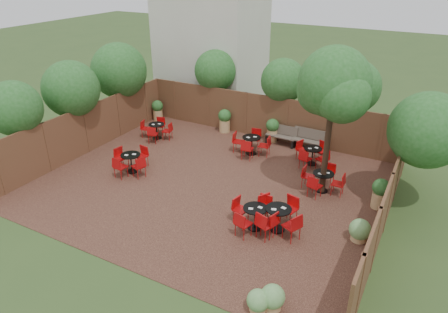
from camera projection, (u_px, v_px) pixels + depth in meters
The scene contains 13 objects.
ground at pixel (211, 185), 15.06m from camera, with size 80.00×80.00×0.00m, color #354F23.
courtyard_paving at pixel (211, 184), 15.06m from camera, with size 12.00×10.00×0.02m, color #331B14.
fence_back at pixel (266, 117), 18.59m from camera, with size 12.00×0.08×2.00m, color #4E321D.
fence_left at pixel (86, 130), 17.19m from camera, with size 0.08×10.00×2.00m, color #4E321D.
fence_right at pixel (387, 203), 12.06m from camera, with size 0.08×10.00×2.00m, color #4E321D.
neighbour_building at pixel (212, 31), 21.57m from camera, with size 5.00×4.00×8.00m, color beige.
overhang_foliage at pixel (207, 88), 16.80m from camera, with size 15.68×10.43×2.56m.
courtyard_tree at pixel (333, 87), 12.91m from camera, with size 2.53×2.43×5.11m.
park_bench_left at pixel (282, 135), 18.12m from camera, with size 1.39×0.50×0.85m.
park_bench_right at pixel (309, 140), 17.57m from camera, with size 1.49×0.52×0.91m.
bistro_tables at pixel (241, 169), 15.20m from camera, with size 9.48×6.56×0.89m.
planters at pixel (246, 132), 18.02m from camera, with size 11.87×3.97×1.10m.
low_shrubs at pixel (310, 267), 10.57m from camera, with size 2.09×4.45×0.69m.
Camera 1 is at (6.65, -11.30, 7.51)m, focal length 33.01 mm.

